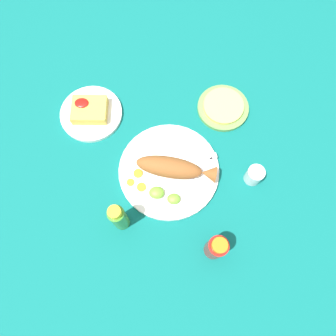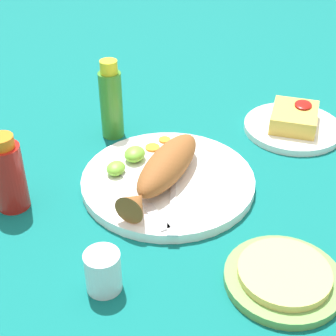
{
  "view_description": "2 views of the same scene",
  "coord_description": "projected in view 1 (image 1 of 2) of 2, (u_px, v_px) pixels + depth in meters",
  "views": [
    {
      "loc": [
        -0.0,
        0.32,
        0.98
      ],
      "look_at": [
        0.0,
        0.0,
        0.04
      ],
      "focal_mm": 35.0,
      "sensor_mm": 36.0,
      "label": 1
    },
    {
      "loc": [
        -0.72,
        -0.21,
        0.56
      ],
      "look_at": [
        0.0,
        0.0,
        0.04
      ],
      "focal_mm": 55.0,
      "sensor_mm": 36.0,
      "label": 2
    }
  ],
  "objects": [
    {
      "name": "ground_plane",
      "position": [
        168.0,
        172.0,
        1.04
      ],
      "size": [
        4.0,
        4.0,
        0.0
      ],
      "primitive_type": "plane",
      "color": "#0C605B"
    },
    {
      "name": "fork_near",
      "position": [
        192.0,
        161.0,
        1.03
      ],
      "size": [
        0.18,
        0.06,
        0.0
      ],
      "rotation": [
        0.0,
        0.0,
        9.69
      ],
      "color": "silver",
      "rests_on": "main_plate"
    },
    {
      "name": "tortilla_plate",
      "position": [
        222.0,
        108.0,
        1.1
      ],
      "size": [
        0.17,
        0.17,
        0.01
      ],
      "primitive_type": "cylinder",
      "color": "#6B9E4C",
      "rests_on": "ground_plane"
    },
    {
      "name": "salt_cup",
      "position": [
        253.0,
        176.0,
        1.0
      ],
      "size": [
        0.05,
        0.05,
        0.06
      ],
      "color": "silver",
      "rests_on": "ground_plane"
    },
    {
      "name": "fries_pile",
      "position": [
        88.0,
        110.0,
        1.07
      ],
      "size": [
        0.11,
        0.09,
        0.04
      ],
      "color": "gold",
      "rests_on": "side_plate_fries"
    },
    {
      "name": "lime_wedge_side",
      "position": [
        173.0,
        199.0,
        0.98
      ],
      "size": [
        0.04,
        0.03,
        0.02
      ],
      "primitive_type": "ellipsoid",
      "color": "#6BB233",
      "rests_on": "main_plate"
    },
    {
      "name": "fried_fish",
      "position": [
        173.0,
        168.0,
        0.99
      ],
      "size": [
        0.25,
        0.1,
        0.06
      ],
      "rotation": [
        0.0,
        0.0,
        -0.16
      ],
      "color": "brown",
      "rests_on": "main_plate"
    },
    {
      "name": "lime_wedge_main",
      "position": [
        156.0,
        193.0,
        0.98
      ],
      "size": [
        0.05,
        0.04,
        0.03
      ],
      "primitive_type": "ellipsoid",
      "color": "#6BB233",
      "rests_on": "main_plate"
    },
    {
      "name": "carrot_slice_far",
      "position": [
        130.0,
        182.0,
        1.0
      ],
      "size": [
        0.02,
        0.02,
        0.0
      ],
      "primitive_type": "cylinder",
      "color": "orange",
      "rests_on": "main_plate"
    },
    {
      "name": "main_plate",
      "position": [
        168.0,
        171.0,
        1.03
      ],
      "size": [
        0.31,
        0.31,
        0.02
      ],
      "primitive_type": "cylinder",
      "color": "white",
      "rests_on": "ground_plane"
    },
    {
      "name": "carrot_slice_mid",
      "position": [
        140.0,
        187.0,
        1.0
      ],
      "size": [
        0.03,
        0.03,
        0.0
      ],
      "primitive_type": "cylinder",
      "color": "orange",
      "rests_on": "main_plate"
    },
    {
      "name": "hot_sauce_bottle_green",
      "position": [
        118.0,
        218.0,
        0.91
      ],
      "size": [
        0.05,
        0.05,
        0.17
      ],
      "color": "#3D8428",
      "rests_on": "ground_plane"
    },
    {
      "name": "tortilla_stack",
      "position": [
        223.0,
        106.0,
        1.09
      ],
      "size": [
        0.13,
        0.13,
        0.01
      ],
      "primitive_type": "cylinder",
      "color": "#E0C666",
      "rests_on": "tortilla_plate"
    },
    {
      "name": "fork_far",
      "position": [
        194.0,
        175.0,
        1.01
      ],
      "size": [
        0.14,
        0.14,
        0.0
      ],
      "rotation": [
        0.0,
        0.0,
        10.19
      ],
      "color": "silver",
      "rests_on": "main_plate"
    },
    {
      "name": "side_plate_fries",
      "position": [
        90.0,
        114.0,
        1.09
      ],
      "size": [
        0.21,
        0.21,
        0.01
      ],
      "primitive_type": "cylinder",
      "color": "white",
      "rests_on": "ground_plane"
    },
    {
      "name": "hot_sauce_bottle_red",
      "position": [
        215.0,
        248.0,
        0.9
      ],
      "size": [
        0.06,
        0.06,
        0.14
      ],
      "color": "#B21914",
      "rests_on": "ground_plane"
    },
    {
      "name": "carrot_slice_near",
      "position": [
        137.0,
        173.0,
        1.01
      ],
      "size": [
        0.03,
        0.03,
        0.0
      ],
      "primitive_type": "cylinder",
      "color": "orange",
      "rests_on": "main_plate"
    }
  ]
}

